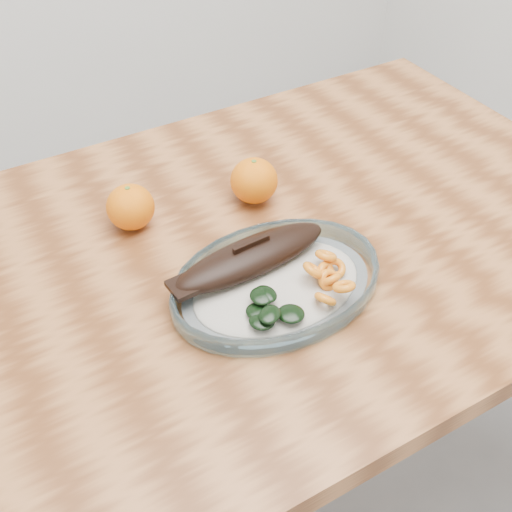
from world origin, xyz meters
The scene contains 5 objects.
ground centered at (0.00, 0.00, 0.00)m, with size 3.00×3.00×0.00m, color slate.
dining_table centered at (0.00, 0.00, 0.65)m, with size 1.20×0.80×0.75m.
plated_meal centered at (-0.06, -0.11, 0.77)m, with size 0.58×0.57×0.08m.
orange_left centered at (-0.19, 0.13, 0.79)m, with size 0.08×0.08×0.08m, color #ED5B04.
orange_right centered at (0.02, 0.10, 0.79)m, with size 0.08×0.08×0.08m, color #ED5B04.
Camera 1 is at (-0.42, -0.67, 1.41)m, focal length 45.00 mm.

